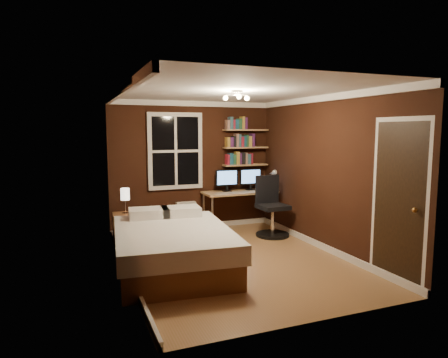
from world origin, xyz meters
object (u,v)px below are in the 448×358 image
object	(u,v)px
bed	(173,247)
monitor_left	(227,181)
office_chair	(271,212)
desk_lamp	(273,179)
desk	(243,194)
monitor_right	(250,179)
nightstand	(126,229)
radiator	(186,216)
bedside_lamp	(125,201)

from	to	relation	value
bed	monitor_left	bearing A→B (deg)	55.82
bed	office_chair	world-z (taller)	office_chair
desk_lamp	office_chair	xyz separation A→B (m)	(-0.35, -0.60, -0.53)
desk	monitor_right	bearing A→B (deg)	20.80
monitor_right	desk_lamp	distance (m)	0.45
bed	nightstand	world-z (taller)	bed
radiator	office_chair	xyz separation A→B (m)	(1.37, -0.92, 0.15)
monitor_right	monitor_left	bearing A→B (deg)	180.00
bedside_lamp	monitor_right	size ratio (longest dim) A/B	0.95
desk	monitor_left	world-z (taller)	monitor_left
bedside_lamp	radiator	bearing A→B (deg)	23.44
bed	monitor_right	world-z (taller)	monitor_right
radiator	desk	xyz separation A→B (m)	(1.11, -0.21, 0.40)
monitor_right	office_chair	size ratio (longest dim) A/B	0.41
bed	radiator	size ratio (longest dim) A/B	4.04
monitor_right	office_chair	xyz separation A→B (m)	(0.06, -0.79, -0.53)
radiator	desk_lamp	xyz separation A→B (m)	(1.72, -0.32, 0.68)
bed	bedside_lamp	world-z (taller)	bedside_lamp
bed	office_chair	xyz separation A→B (m)	(2.15, 1.11, 0.12)
nightstand	monitor_left	bearing A→B (deg)	15.18
monitor_left	desk_lamp	distance (m)	0.94
nightstand	office_chair	size ratio (longest dim) A/B	0.48
bedside_lamp	monitor_left	xyz separation A→B (m)	(2.02, 0.40, 0.21)
nightstand	bedside_lamp	bearing A→B (deg)	0.00
monitor_left	monitor_right	world-z (taller)	same
bed	desk_lamp	world-z (taller)	desk_lamp
bedside_lamp	desk	size ratio (longest dim) A/B	0.28
bedside_lamp	desk_lamp	world-z (taller)	desk_lamp
bedside_lamp	radiator	size ratio (longest dim) A/B	0.77
bed	radiator	world-z (taller)	bed
monitor_left	radiator	bearing A→B (deg)	170.76
desk_lamp	nightstand	bearing A→B (deg)	-175.93
desk	bedside_lamp	bearing A→B (deg)	-172.20
desk	office_chair	world-z (taller)	office_chair
bedside_lamp	office_chair	distance (m)	2.64
radiator	monitor_right	world-z (taller)	monitor_right
monitor_left	desk	bearing A→B (deg)	-14.44
radiator	desk	size ratio (longest dim) A/B	0.36
bedside_lamp	radiator	distance (m)	1.40
bedside_lamp	monitor_right	xyz separation A→B (m)	(2.53, 0.40, 0.21)
monitor_right	bedside_lamp	bearing A→B (deg)	-171.09
bedside_lamp	desk	xyz separation A→B (m)	(2.32, 0.32, -0.07)
nightstand	monitor_right	xyz separation A→B (m)	(2.53, 0.40, 0.70)
office_chair	desk	bearing A→B (deg)	108.62
monitor_right	desk_lamp	size ratio (longest dim) A/B	1.04
nightstand	desk	size ratio (longest dim) A/B	0.34
desk_lamp	monitor_right	bearing A→B (deg)	155.29
radiator	office_chair	distance (m)	1.66
radiator	bedside_lamp	bearing A→B (deg)	-156.56
nightstand	office_chair	bearing A→B (deg)	-4.54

